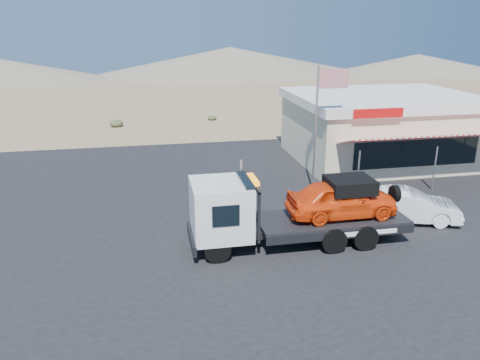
{
  "coord_description": "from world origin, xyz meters",
  "views": [
    {
      "loc": [
        -3.07,
        -16.25,
        7.92
      ],
      "look_at": [
        0.6,
        2.32,
        1.5
      ],
      "focal_mm": 35.0,
      "sensor_mm": 36.0,
      "label": 1
    }
  ],
  "objects_px": {
    "white_sedan": "(408,206)",
    "flagpole": "(321,114)",
    "tow_truck": "(294,207)",
    "jerky_store": "(381,127)"
  },
  "relations": [
    {
      "from": "tow_truck",
      "to": "white_sedan",
      "type": "distance_m",
      "value": 5.43
    },
    {
      "from": "white_sedan",
      "to": "jerky_store",
      "type": "bearing_deg",
      "value": -2.2
    },
    {
      "from": "tow_truck",
      "to": "jerky_store",
      "type": "distance_m",
      "value": 13.13
    },
    {
      "from": "white_sedan",
      "to": "flagpole",
      "type": "height_order",
      "value": "flagpole"
    },
    {
      "from": "white_sedan",
      "to": "flagpole",
      "type": "relative_size",
      "value": 0.69
    },
    {
      "from": "white_sedan",
      "to": "tow_truck",
      "type": "bearing_deg",
      "value": 118.86
    },
    {
      "from": "white_sedan",
      "to": "jerky_store",
      "type": "height_order",
      "value": "jerky_store"
    },
    {
      "from": "tow_truck",
      "to": "jerky_store",
      "type": "xyz_separation_m",
      "value": [
        8.54,
        9.97,
        0.54
      ]
    },
    {
      "from": "tow_truck",
      "to": "white_sedan",
      "type": "xyz_separation_m",
      "value": [
        5.28,
        1.03,
        -0.75
      ]
    },
    {
      "from": "tow_truck",
      "to": "white_sedan",
      "type": "height_order",
      "value": "tow_truck"
    }
  ]
}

